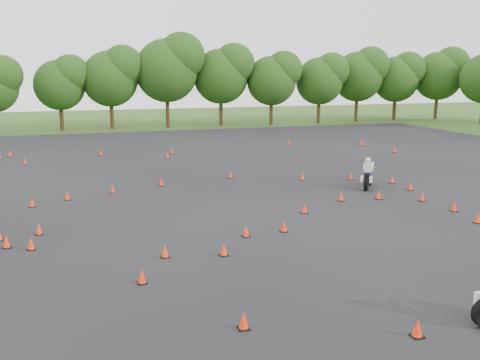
% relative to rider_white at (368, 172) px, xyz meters
% --- Properties ---
extents(ground, '(140.00, 140.00, 0.00)m').
position_rel_rider_white_xyz_m(ground, '(-7.92, -5.37, -0.87)').
color(ground, '#2D5119').
rests_on(ground, ground).
extents(asphalt_pad, '(62.00, 62.00, 0.00)m').
position_rel_rider_white_xyz_m(asphalt_pad, '(-7.92, 0.63, -0.87)').
color(asphalt_pad, black).
rests_on(asphalt_pad, ground).
extents(treeline, '(86.88, 32.27, 11.05)m').
position_rel_rider_white_xyz_m(treeline, '(-5.26, 29.74, 3.72)').
color(treeline, '#204112').
rests_on(treeline, ground).
extents(traffic_cones, '(36.20, 33.40, 0.45)m').
position_rel_rider_white_xyz_m(traffic_cones, '(-7.82, 0.28, -0.64)').
color(traffic_cones, '#FB330A').
rests_on(traffic_cones, asphalt_pad).
extents(rider_white, '(1.91, 2.21, 1.74)m').
position_rel_rider_white_xyz_m(rider_white, '(0.00, 0.00, 0.00)').
color(rider_white, silver).
rests_on(rider_white, ground).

